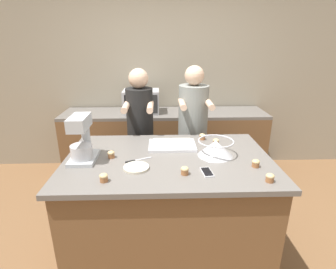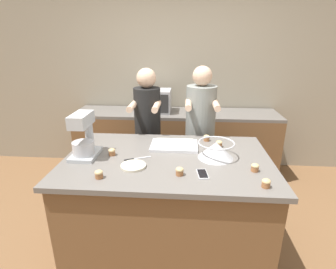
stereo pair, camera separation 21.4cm
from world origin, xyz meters
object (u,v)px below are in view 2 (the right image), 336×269
person_left (148,135)px  microwave_oven (153,101)px  cupcake_4 (207,138)px  baking_tray (174,145)px  cell_phone (202,174)px  stand_mixer (84,138)px  cupcake_1 (180,171)px  cupcake_6 (112,152)px  cupcake_0 (255,167)px  cupcake_3 (219,144)px  knife (136,159)px  small_plate (133,166)px  cupcake_5 (266,183)px  person_right (200,136)px  mixing_bowl (216,149)px  cupcake_2 (99,174)px

person_left → microwave_oven: bearing=92.4°
cupcake_4 → baking_tray: bearing=-150.3°
cell_phone → stand_mixer: bearing=165.2°
cupcake_1 → cupcake_6: (-0.57, 0.30, 0.00)m
stand_mixer → cupcake_0: size_ratio=6.06×
baking_tray → cupcake_1: cupcake_1 is taller
microwave_oven → cell_phone: bearing=-72.2°
cupcake_0 → cupcake_3: same height
microwave_oven → knife: microwave_oven is taller
stand_mixer → person_left: bearing=64.5°
baking_tray → cell_phone: bearing=-65.6°
microwave_oven → small_plate: size_ratio=2.50×
cupcake_5 → microwave_oven: bearing=116.7°
cell_phone → knife: bearing=156.9°
baking_tray → cupcake_5: cupcake_5 is taller
microwave_oven → knife: (0.06, -1.61, -0.12)m
person_right → cupcake_5: size_ratio=26.53×
stand_mixer → knife: size_ratio=1.77×
mixing_bowl → small_plate: size_ratio=1.54×
cupcake_0 → cupcake_4: 0.67m
small_plate → knife: size_ratio=0.93×
cupcake_1 → cupcake_5: (0.57, -0.12, 0.00)m
cupcake_3 → baking_tray: bearing=-176.0°
mixing_bowl → baking_tray: size_ratio=0.70×
microwave_oven → cupcake_5: microwave_oven is taller
baking_tray → cupcake_5: bearing=-45.5°
stand_mixer → cupcake_0: 1.35m
baking_tray → cupcake_3: size_ratio=6.91×
person_left → cupcake_6: 0.82m
cupcake_1 → cupcake_3: size_ratio=1.00×
knife → cupcake_2: bearing=-121.3°
cupcake_1 → cupcake_6: 0.65m
baking_tray → mixing_bowl: bearing=-30.1°
knife → cupcake_3: 0.76m
person_left → knife: (0.03, -0.85, 0.10)m
stand_mixer → small_plate: bearing=-21.1°
stand_mixer → small_plate: (0.43, -0.17, -0.15)m
stand_mixer → cell_phone: bearing=-14.8°
cupcake_3 → cupcake_2: bearing=-144.7°
microwave_oven → knife: size_ratio=2.31×
person_right → small_plate: (-0.55, -1.00, 0.11)m
cupcake_3 → stand_mixer: bearing=-165.9°
cupcake_0 → cupcake_4: size_ratio=1.00×
mixing_bowl → cupcake_4: 0.38m
cupcake_4 → cupcake_5: same height
person_right → knife: bearing=-122.9°
cupcake_3 → person_left: bearing=143.2°
cupcake_4 → stand_mixer: bearing=-157.4°
cupcake_2 → cupcake_6: size_ratio=1.00×
stand_mixer → baking_tray: stand_mixer is taller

